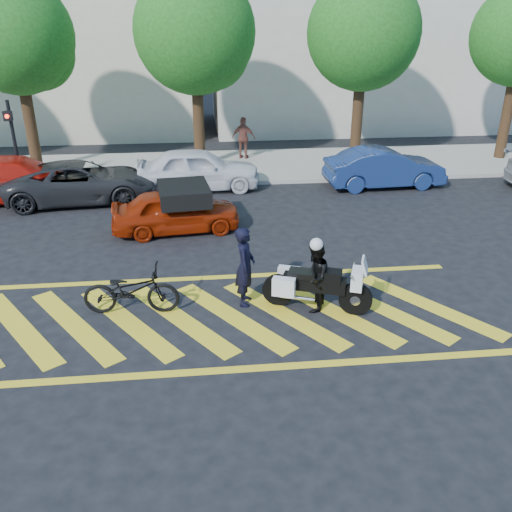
{
  "coord_description": "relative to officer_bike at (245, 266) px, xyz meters",
  "views": [
    {
      "loc": [
        -0.07,
        -10.05,
        5.99
      ],
      "look_at": [
        1.1,
        0.77,
        1.05
      ],
      "focal_mm": 38.0,
      "sensor_mm": 36.0,
      "label": 1
    }
  ],
  "objects": [
    {
      "name": "tree_right",
      "position": [
        5.79,
        11.49,
        4.14
      ],
      "size": [
        4.4,
        4.4,
        7.41
      ],
      "color": "black",
      "rests_on": "ground"
    },
    {
      "name": "sidewalk",
      "position": [
        -0.84,
        11.42,
        -0.83
      ],
      "size": [
        60.0,
        5.0,
        0.15
      ],
      "primitive_type": "cube",
      "color": "#9E998E",
      "rests_on": "ground"
    },
    {
      "name": "crosswalk",
      "position": [
        -0.88,
        -0.58,
        -0.9
      ],
      "size": [
        12.33,
        4.0,
        0.01
      ],
      "color": "yellow",
      "rests_on": "ground"
    },
    {
      "name": "officer_bike",
      "position": [
        0.0,
        0.0,
        0.0
      ],
      "size": [
        0.54,
        0.72,
        1.8
      ],
      "primitive_type": "imported",
      "rotation": [
        0.0,
        0.0,
        1.39
      ],
      "color": "black",
      "rests_on": "ground"
    },
    {
      "name": "parked_right",
      "position": [
        5.87,
        8.2,
        -0.19
      ],
      "size": [
        4.41,
        1.74,
        1.43
      ],
      "primitive_type": "imported",
      "rotation": [
        0.0,
        0.0,
        1.62
      ],
      "color": "navy",
      "rests_on": "ground"
    },
    {
      "name": "red_convertible",
      "position": [
        -1.63,
        4.54,
        -0.27
      ],
      "size": [
        3.87,
        1.92,
        1.27
      ],
      "primitive_type": "imported",
      "rotation": [
        0.0,
        0.0,
        1.69
      ],
      "color": "#932006",
      "rests_on": "ground"
    },
    {
      "name": "parked_mid_right",
      "position": [
        -0.94,
        8.62,
        -0.14
      ],
      "size": [
        4.48,
        1.88,
        1.51
      ],
      "primitive_type": "imported",
      "rotation": [
        0.0,
        0.0,
        1.59
      ],
      "color": "white",
      "rests_on": "ground"
    },
    {
      "name": "tree_center",
      "position": [
        -0.71,
        11.49,
        4.2
      ],
      "size": [
        4.6,
        4.6,
        7.56
      ],
      "color": "black",
      "rests_on": "ground"
    },
    {
      "name": "police_motorcycle",
      "position": [
        1.48,
        -0.43,
        -0.32
      ],
      "size": [
        2.3,
        1.23,
        1.06
      ],
      "rotation": [
        0.0,
        0.0,
        -0.36
      ],
      "color": "black",
      "rests_on": "ground"
    },
    {
      "name": "ground",
      "position": [
        -0.84,
        -0.58,
        -0.9
      ],
      "size": [
        90.0,
        90.0,
        0.0
      ],
      "primitive_type": "plane",
      "color": "black",
      "rests_on": "ground"
    },
    {
      "name": "bicycle",
      "position": [
        -2.47,
        -0.16,
        -0.36
      ],
      "size": [
        2.08,
        0.84,
        1.07
      ],
      "primitive_type": "imported",
      "rotation": [
        0.0,
        0.0,
        1.51
      ],
      "color": "black",
      "rests_on": "ground"
    },
    {
      "name": "pedestrian_right",
      "position": [
        1.05,
        12.42,
        0.13
      ],
      "size": [
        1.11,
        0.76,
        1.75
      ],
      "primitive_type": "imported",
      "rotation": [
        0.0,
        0.0,
        2.78
      ],
      "color": "brown",
      "rests_on": "sidewalk"
    },
    {
      "name": "officer_moto",
      "position": [
        1.46,
        -0.45,
        -0.12
      ],
      "size": [
        0.82,
        0.91,
        1.55
      ],
      "primitive_type": "imported",
      "rotation": [
        0.0,
        0.0,
        -1.93
      ],
      "color": "black",
      "rests_on": "ground"
    },
    {
      "name": "parked_mid_left",
      "position": [
        -4.92,
        7.66,
        -0.22
      ],
      "size": [
        5.13,
        2.75,
        1.37
      ],
      "primitive_type": "imported",
      "rotation": [
        0.0,
        0.0,
        1.67
      ],
      "color": "#232325",
      "rests_on": "ground"
    },
    {
      "name": "tree_left",
      "position": [
        -7.21,
        11.49,
        4.09
      ],
      "size": [
        4.2,
        4.2,
        7.26
      ],
      "color": "black",
      "rests_on": "ground"
    },
    {
      "name": "signal_pole",
      "position": [
        -7.34,
        9.16,
        1.02
      ],
      "size": [
        0.28,
        0.43,
        3.2
      ],
      "color": "black",
      "rests_on": "ground"
    },
    {
      "name": "building_right",
      "position": [
        8.16,
        20.42,
        4.6
      ],
      "size": [
        16.0,
        8.0,
        11.0
      ],
      "primitive_type": "cube",
      "color": "beige",
      "rests_on": "ground"
    },
    {
      "name": "building_left",
      "position": [
        -8.84,
        20.42,
        4.1
      ],
      "size": [
        16.0,
        8.0,
        10.0
      ],
      "primitive_type": "cube",
      "color": "beige",
      "rests_on": "ground"
    },
    {
      "name": "parked_left",
      "position": [
        -7.04,
        8.05,
        -0.16
      ],
      "size": [
        5.25,
        2.45,
        1.48
      ],
      "primitive_type": "imported",
      "rotation": [
        0.0,
        0.0,
        1.65
      ],
      "color": "#B4140B",
      "rests_on": "ground"
    }
  ]
}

